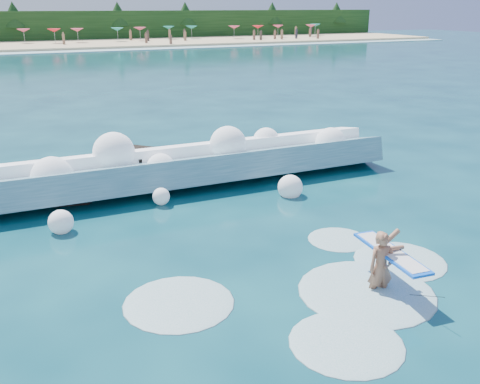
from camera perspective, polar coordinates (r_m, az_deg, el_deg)
The scene contains 10 objects.
ground at distance 12.53m, azimuth -2.45°, elevation -8.91°, with size 200.00×200.00×0.00m, color #083343.
beach at distance 88.53m, azimuth -22.64°, elevation 14.20°, with size 140.00×20.00×0.40m, color tan.
wet_band at distance 77.58m, azimuth -22.17°, elevation 13.61°, with size 140.00×5.00×0.08m, color silver.
treeline at distance 98.39m, azimuth -23.14°, elevation 15.86°, with size 140.00×4.00×5.00m, color black.
breaking_wave at distance 18.40m, azimuth -10.85°, elevation 1.98°, with size 18.22×2.83×1.57m.
rock_cluster at distance 18.64m, azimuth -19.64°, elevation 0.86°, with size 8.01×3.02×1.19m.
surfer_with_board at distance 12.09m, azimuth 15.03°, elevation -7.47°, with size 0.97×2.86×1.66m.
wave_spray at distance 18.09m, azimuth -12.02°, elevation 3.10°, with size 15.28×4.30×2.08m.
surf_foam at distance 12.14m, azimuth 10.57°, elevation -10.25°, with size 9.24×5.85×0.15m.
beach_umbrellas at distance 90.37m, azimuth -22.73°, elevation 15.57°, with size 111.28×6.84×0.50m.
Camera 1 is at (-4.12, -10.25, 5.93)m, focal length 40.00 mm.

